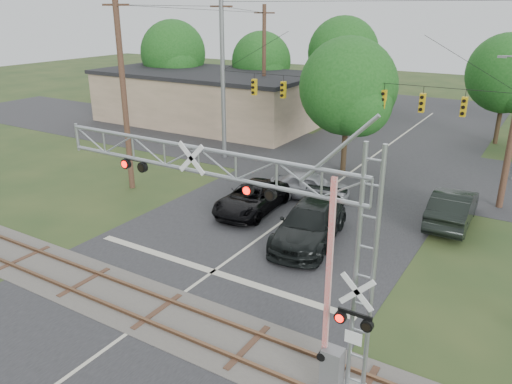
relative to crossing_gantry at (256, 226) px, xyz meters
The scene contains 13 objects.
ground 6.77m from the crossing_gantry, 160.19° to the right, with size 160.00×160.00×0.00m, color #253B1B.
road_main 10.63m from the crossing_gantry, 118.47° to the left, with size 14.00×90.00×0.02m, color #242426.
road_cross 23.31m from the crossing_gantry, 101.47° to the left, with size 90.00×12.00×0.02m, color #242426.
railroad_track 6.55m from the crossing_gantry, behind, with size 90.00×3.20×0.17m.
crossing_gantry is the anchor object (origin of this frame).
traffic_signal_span 18.75m from the crossing_gantry, 101.26° to the left, with size 19.34×0.36×11.50m.
pickup_black 13.12m from the crossing_gantry, 122.61° to the left, with size 2.54×5.50×1.53m, color black.
car_dark 9.88m from the crossing_gantry, 104.99° to the left, with size 2.57×6.32×1.83m, color black.
sedan_silver 15.34m from the crossing_gantry, 109.05° to the left, with size 1.87×4.66×1.59m, color #939499.
suv_dark 15.39m from the crossing_gantry, 78.08° to the left, with size 1.94×5.57×1.83m, color black.
commercial_building 35.34m from the crossing_gantry, 129.27° to the left, with size 21.10×10.85×4.93m.
utility_poles 20.60m from the crossing_gantry, 93.15° to the left, with size 26.13×30.28×13.87m.
treeline 33.67m from the crossing_gantry, 100.57° to the left, with size 54.72×26.12×9.90m.
Camera 1 is at (11.44, -9.60, 10.74)m, focal length 35.00 mm.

